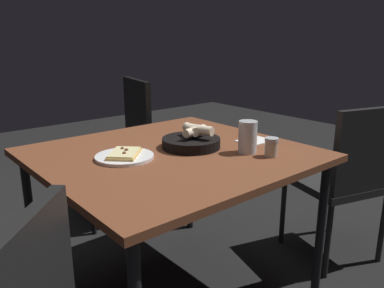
# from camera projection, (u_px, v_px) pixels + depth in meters

# --- Properties ---
(dining_table) EXTENTS (1.11, 1.05, 0.72)m
(dining_table) POSITION_uv_depth(u_px,v_px,m) (172.00, 164.00, 1.73)
(dining_table) COLOR brown
(dining_table) RESTS_ON ground
(pizza_plate) EXTENTS (0.24, 0.24, 0.04)m
(pizza_plate) POSITION_uv_depth(u_px,v_px,m) (124.00, 156.00, 1.61)
(pizza_plate) COLOR white
(pizza_plate) RESTS_ON dining_table
(bread_basket) EXTENTS (0.27, 0.27, 0.11)m
(bread_basket) POSITION_uv_depth(u_px,v_px,m) (192.00, 141.00, 1.76)
(bread_basket) COLOR black
(bread_basket) RESTS_ON dining_table
(beer_glass) EXTENTS (0.08, 0.08, 0.14)m
(beer_glass) POSITION_uv_depth(u_px,v_px,m) (248.00, 139.00, 1.68)
(beer_glass) COLOR silver
(beer_glass) RESTS_ON dining_table
(pepper_shaker) EXTENTS (0.06, 0.06, 0.08)m
(pepper_shaker) POSITION_uv_depth(u_px,v_px,m) (271.00, 148.00, 1.63)
(pepper_shaker) COLOR #BFB299
(pepper_shaker) RESTS_ON dining_table
(napkin) EXTENTS (0.16, 0.12, 0.00)m
(napkin) POSITION_uv_depth(u_px,v_px,m) (255.00, 141.00, 1.88)
(napkin) COLOR white
(napkin) RESTS_ON dining_table
(chair_far) EXTENTS (0.55, 0.55, 0.88)m
(chair_far) POSITION_uv_depth(u_px,v_px,m) (347.00, 174.00, 2.06)
(chair_far) COLOR #242424
(chair_far) RESTS_ON ground
(chair_spare) EXTENTS (0.52, 0.52, 0.94)m
(chair_spare) POSITION_uv_depth(u_px,v_px,m) (123.00, 142.00, 2.62)
(chair_spare) COLOR black
(chair_spare) RESTS_ON ground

